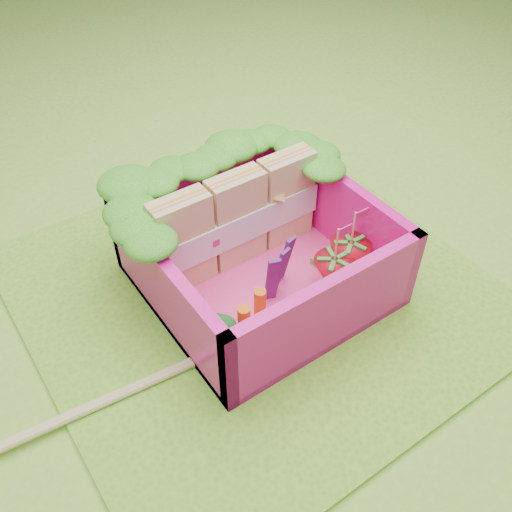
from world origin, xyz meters
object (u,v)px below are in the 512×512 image
(sandwich_stack, at_px, (237,219))
(broccoli, at_px, (218,328))
(strawberry_left, at_px, (333,274))
(chopsticks, at_px, (133,388))
(bento_box, at_px, (260,251))
(strawberry_right, at_px, (349,258))

(sandwich_stack, distance_m, broccoli, 0.76)
(strawberry_left, bearing_deg, sandwich_stack, 117.46)
(sandwich_stack, bearing_deg, broccoli, -131.37)
(sandwich_stack, xyz_separation_m, chopsticks, (-0.99, -0.50, -0.33))
(sandwich_stack, bearing_deg, chopsticks, -153.36)
(sandwich_stack, height_order, chopsticks, sandwich_stack)
(sandwich_stack, bearing_deg, bento_box, -91.28)
(broccoli, height_order, strawberry_right, strawberry_right)
(bento_box, bearing_deg, strawberry_right, -30.59)
(broccoli, bearing_deg, strawberry_right, 2.86)
(bento_box, distance_m, chopsticks, 1.05)
(bento_box, xyz_separation_m, strawberry_right, (0.47, -0.28, -0.09))
(bento_box, height_order, sandwich_stack, sandwich_stack)
(strawberry_left, height_order, strawberry_right, strawberry_right)
(sandwich_stack, relative_size, broccoli, 3.57)
(chopsticks, bearing_deg, strawberry_right, -0.73)
(sandwich_stack, height_order, broccoli, sandwich_stack)
(strawberry_left, relative_size, strawberry_right, 0.99)
(bento_box, bearing_deg, chopsticks, -165.40)
(broccoli, distance_m, strawberry_left, 0.79)
(bento_box, relative_size, broccoli, 4.17)
(bento_box, xyz_separation_m, strawberry_left, (0.30, -0.32, -0.10))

